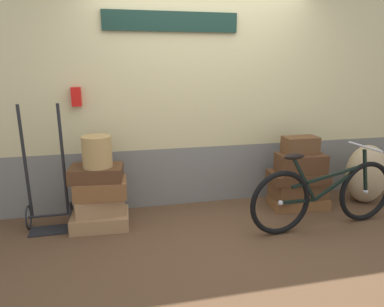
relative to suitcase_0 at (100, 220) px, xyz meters
The scene contains 15 objects.
ground 1.26m from the suitcase_0, 15.18° to the right, with size 10.15×5.20×0.06m, color #513823.
station_building 1.84m from the suitcase_0, 23.07° to the left, with size 8.15×0.74×2.69m.
suitcase_0 is the anchor object (origin of this frame).
suitcase_1 0.17m from the suitcase_0, 106.69° to the left, with size 0.49×0.33×0.19m, color #9E754C.
suitcase_2 0.35m from the suitcase_0, ahead, with size 0.53×0.35×0.17m, color brown.
suitcase_3 0.51m from the suitcase_0, 106.22° to the left, with size 0.53×0.36×0.15m, color #4C2D19.
suitcase_4 2.31m from the suitcase_0, ahead, with size 0.66×0.37×0.12m, color brown.
suitcase_5 2.30m from the suitcase_0, ahead, with size 0.64×0.33×0.21m, color brown.
suitcase_6 2.30m from the suitcase_0, ahead, with size 0.66×0.37×0.12m, color #4C2D19.
suitcase_7 2.34m from the suitcase_0, ahead, with size 0.54×0.30×0.22m, color #4C2D19.
suitcase_8 2.39m from the suitcase_0, ahead, with size 0.39×0.23×0.19m, color brown.
wicker_basket 0.74m from the suitcase_0, 34.76° to the left, with size 0.30×0.30×0.32m, color #A8844C.
luggage_trolley 0.58m from the suitcase_0, 169.75° to the left, with size 0.44×0.35×1.31m.
burlap_sack 3.21m from the suitcase_0, ahead, with size 0.51×0.43×0.72m, color tan.
bicycle 2.36m from the suitcase_0, 13.12° to the right, with size 1.72×0.46×0.85m.
Camera 1 is at (-1.06, -3.31, 1.70)m, focal length 33.69 mm.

